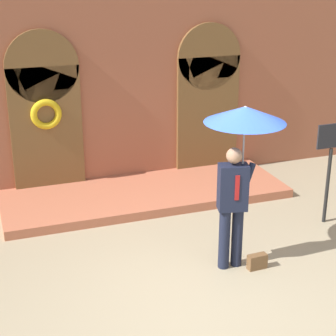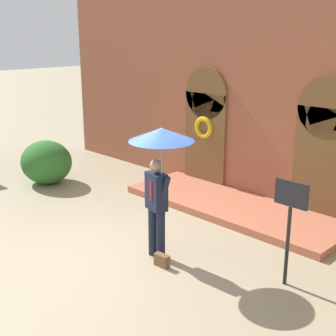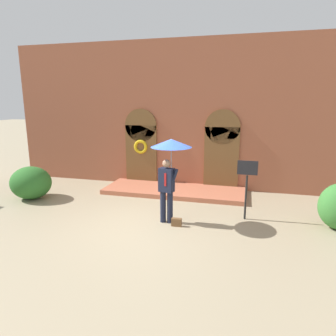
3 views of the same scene
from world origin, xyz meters
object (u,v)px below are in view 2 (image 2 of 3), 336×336
Objects in this scene: handbag at (162,260)px; sign_post at (290,216)px; shrub_left at (46,162)px; person_with_umbrella at (160,154)px.

sign_post reaches higher than handbag.
shrub_left is (-5.44, 1.05, 0.46)m from handbag.
handbag is at bearing -151.14° from sign_post.
shrub_left is at bearing 166.62° from handbag.
person_with_umbrella reaches higher than shrub_left.
shrub_left is at bearing 179.56° from sign_post.
handbag is 5.56m from shrub_left.
person_with_umbrella is at bearing 137.49° from handbag.
handbag is at bearing -10.88° from shrub_left.
person_with_umbrella reaches higher than sign_post.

